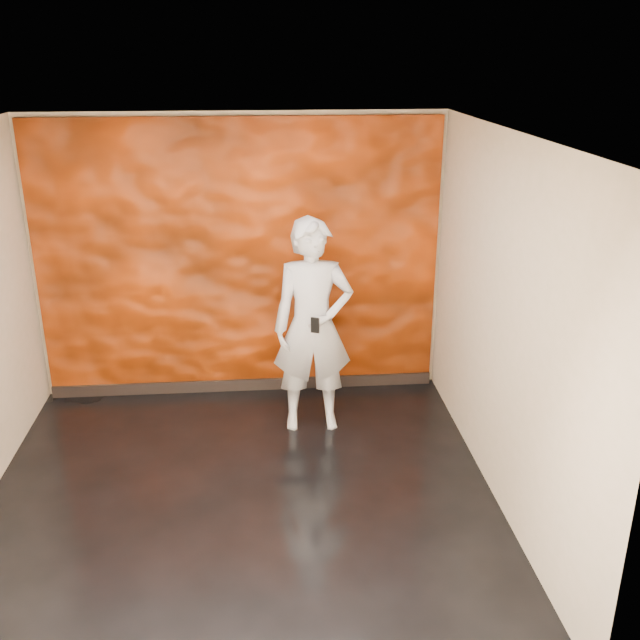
% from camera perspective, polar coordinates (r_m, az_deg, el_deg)
% --- Properties ---
extents(room, '(4.02, 4.02, 2.81)m').
position_cam_1_polar(room, '(5.18, -6.84, -1.19)').
color(room, black).
rests_on(room, ground).
extents(feature_wall, '(3.90, 0.06, 2.75)m').
position_cam_1_polar(feature_wall, '(7.04, -6.44, 4.68)').
color(feature_wall, '#C43A05').
rests_on(feature_wall, ground).
extents(baseboard, '(3.90, 0.04, 0.12)m').
position_cam_1_polar(baseboard, '(7.48, -6.04, -5.17)').
color(baseboard, black).
rests_on(baseboard, ground).
extents(man, '(0.72, 0.47, 1.98)m').
position_cam_1_polar(man, '(6.41, -0.57, -0.53)').
color(man, '#A4A8B4').
rests_on(man, ground).
extents(phone, '(0.07, 0.04, 0.14)m').
position_cam_1_polar(phone, '(6.09, -0.39, -0.42)').
color(phone, black).
rests_on(phone, man).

